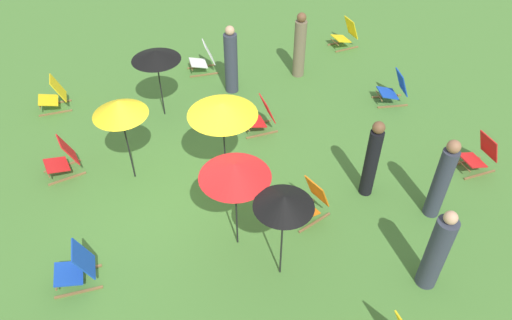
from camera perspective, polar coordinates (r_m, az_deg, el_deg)
The scene contains 20 objects.
ground_plane at distance 9.48m, azimuth -6.81°, elevation -3.98°, with size 40.00×40.00×0.00m, color #477A33.
deckchair_0 at distance 12.38m, azimuth -23.11°, elevation 7.14°, with size 0.51×0.78×0.83m.
deckchair_1 at distance 14.33m, azimuth 10.75°, elevation 14.60°, with size 0.51×0.78×0.83m.
deckchair_2 at distance 10.72m, azimuth 0.62°, elevation 5.27°, with size 0.50×0.77×0.83m.
deckchair_3 at distance 10.37m, azimuth -22.16°, elevation 0.14°, with size 0.58×0.82×0.83m.
deckchair_6 at distance 8.33m, azimuth -20.71°, elevation -12.01°, with size 0.54×0.80×0.83m.
deckchair_8 at distance 10.72m, azimuth 25.31°, elevation 0.57°, with size 0.49×0.77×0.83m.
deckchair_9 at distance 8.81m, azimuth 6.54°, elevation -4.97°, with size 0.67×0.86×0.83m.
deckchair_10 at distance 12.94m, azimuth -6.30°, elevation 11.98°, with size 0.55×0.81×0.83m.
deckchair_11 at distance 12.11m, azimuth 16.28°, elevation 8.18°, with size 0.63×0.85×0.83m.
umbrella_0 at distance 8.43m, azimuth -4.07°, elevation 6.14°, with size 1.27×1.27×1.97m.
umbrella_1 at distance 7.33m, azimuth -2.57°, elevation -1.29°, with size 1.16×1.16×1.88m.
umbrella_2 at distance 10.79m, azimuth -11.96°, elevation 12.20°, with size 1.09×1.09×1.69m.
umbrella_3 at distance 6.90m, azimuth 3.37°, elevation -5.01°, with size 0.92×0.92×1.84m.
umbrella_4 at distance 9.01m, azimuth -16.11°, elevation 6.04°, with size 1.03×1.03×1.87m.
person_0 at distance 9.08m, azimuth 21.39°, elevation -2.31°, with size 0.31×0.31×1.75m.
person_1 at distance 12.54m, azimuth 5.27°, elevation 13.42°, with size 0.41×0.41×1.74m.
person_2 at distance 7.99m, azimuth 20.88°, elevation -10.27°, with size 0.45×0.45×1.69m.
person_3 at distance 9.12m, azimuth 13.72°, elevation 0.01°, with size 0.34×0.34×1.72m.
person_4 at distance 11.85m, azimuth -3.02°, elevation 11.73°, with size 0.43×0.43×1.76m.
Camera 1 is at (6.54, -1.29, 6.74)m, focal length 33.31 mm.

